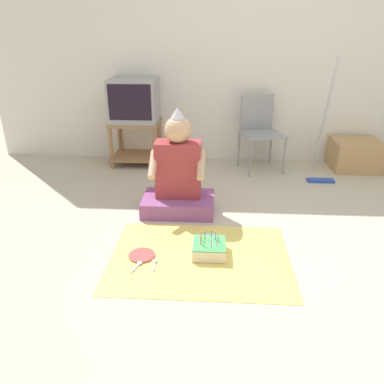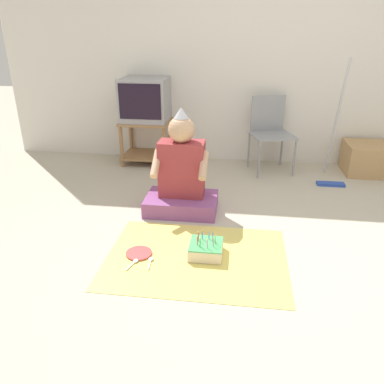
{
  "view_description": "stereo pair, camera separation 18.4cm",
  "coord_description": "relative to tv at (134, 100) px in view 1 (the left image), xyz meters",
  "views": [
    {
      "loc": [
        -0.51,
        -2.27,
        1.5
      ],
      "look_at": [
        -0.68,
        0.36,
        0.35
      ],
      "focal_mm": 35.0,
      "sensor_mm": 36.0,
      "label": 1
    },
    {
      "loc": [
        -0.33,
        -2.26,
        1.5
      ],
      "look_at": [
        -0.68,
        0.36,
        0.35
      ],
      "focal_mm": 35.0,
      "sensor_mm": 36.0,
      "label": 2
    }
  ],
  "objects": [
    {
      "name": "birthday_cake",
      "position": [
        0.91,
        -1.97,
        -0.7
      ],
      "size": [
        0.24,
        0.24,
        0.17
      ],
      "color": "#F4E0C6",
      "rests_on": "party_cloth"
    },
    {
      "name": "ground_plane",
      "position": [
        1.44,
        -2.0,
        -0.76
      ],
      "size": [
        16.0,
        16.0,
        0.0
      ],
      "primitive_type": "plane",
      "color": "#BCB29E"
    },
    {
      "name": "plastic_spoon_near",
      "position": [
        0.54,
        -2.1,
        -0.74
      ],
      "size": [
        0.04,
        0.15,
        0.01
      ],
      "color": "white",
      "rests_on": "party_cloth"
    },
    {
      "name": "paper_plate",
      "position": [
        0.43,
        -2.02,
        -0.74
      ],
      "size": [
        0.19,
        0.19,
        0.01
      ],
      "color": "#D84C4C",
      "rests_on": "party_cloth"
    },
    {
      "name": "tv_stand",
      "position": [
        0.0,
        -0.0,
        -0.45
      ],
      "size": [
        0.57,
        0.46,
        0.51
      ],
      "color": "#997047",
      "rests_on": "ground_plane"
    },
    {
      "name": "person_seated",
      "position": [
        0.62,
        -1.25,
        -0.44
      ],
      "size": [
        0.63,
        0.42,
        0.92
      ],
      "color": "#8C4C8C",
      "rests_on": "ground_plane"
    },
    {
      "name": "wall_back",
      "position": [
        1.44,
        0.26,
        0.52
      ],
      "size": [
        6.4,
        0.06,
        2.55
      ],
      "color": "silver",
      "rests_on": "ground_plane"
    },
    {
      "name": "dust_mop",
      "position": [
        2.08,
        -0.38,
        -0.38
      ],
      "size": [
        0.28,
        0.4,
        1.26
      ],
      "color": "#2D4CB2",
      "rests_on": "ground_plane"
    },
    {
      "name": "tv",
      "position": [
        0.0,
        0.0,
        0.0
      ],
      "size": [
        0.53,
        0.45,
        0.49
      ],
      "color": "#99999E",
      "rests_on": "tv_stand"
    },
    {
      "name": "party_cloth",
      "position": [
        0.85,
        -2.01,
        -0.75
      ],
      "size": [
        1.28,
        0.94,
        0.01
      ],
      "color": "#EAD666",
      "rests_on": "ground_plane"
    },
    {
      "name": "plastic_spoon_far",
      "position": [
        0.43,
        -2.14,
        -0.74
      ],
      "size": [
        0.06,
        0.14,
        0.01
      ],
      "color": "white",
      "rests_on": "party_cloth"
    },
    {
      "name": "folding_chair",
      "position": [
        1.44,
        -0.06,
        -0.27
      ],
      "size": [
        0.54,
        0.52,
        0.83
      ],
      "color": "gray",
      "rests_on": "ground_plane"
    },
    {
      "name": "cardboard_box_stack",
      "position": [
        2.55,
        -0.03,
        -0.59
      ],
      "size": [
        0.52,
        0.47,
        0.34
      ],
      "color": "tan",
      "rests_on": "ground_plane"
    }
  ]
}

